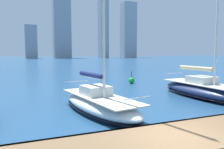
% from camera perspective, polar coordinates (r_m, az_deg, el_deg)
% --- Properties ---
extents(dock_pier, '(28.00, 2.80, 0.60)m').
position_cam_1_polar(dock_pier, '(8.37, 15.72, -15.17)').
color(dock_pier, brown).
rests_on(dock_pier, ground).
extents(city_skyline, '(170.75, 21.58, 49.89)m').
position_cam_1_polar(city_skyline, '(171.10, -15.78, 11.01)').
color(city_skyline, '#A2A7B2').
rests_on(city_skyline, ground).
extents(sailboat_tan, '(3.04, 9.29, 12.93)m').
position_cam_1_polar(sailboat_tan, '(18.72, 23.40, -3.61)').
color(sailboat_tan, navy).
rests_on(sailboat_tan, ground).
extents(sailboat_navy, '(3.79, 8.01, 12.61)m').
position_cam_1_polar(sailboat_navy, '(13.06, -3.41, -7.08)').
color(sailboat_navy, silver).
rests_on(sailboat_navy, ground).
extents(channel_buoy, '(0.70, 0.70, 1.40)m').
position_cam_1_polar(channel_buoy, '(25.44, 5.13, -1.55)').
color(channel_buoy, green).
rests_on(channel_buoy, ground).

